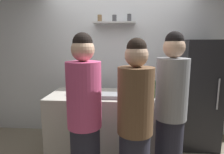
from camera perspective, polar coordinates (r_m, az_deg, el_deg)
name	(u,v)px	position (r m, az deg, el deg)	size (l,w,h in m)	color
back_wall_assembly	(120,63)	(3.43, 2.28, 4.34)	(4.80, 0.32, 2.60)	white
refrigerator	(198,94)	(3.32, 24.50, -4.72)	(0.57, 0.62, 1.69)	black
counter	(112,124)	(2.89, 0.00, -14.03)	(1.79, 0.75, 0.92)	#B7B2A8
baking_pan	(108,96)	(2.56, -1.26, -5.63)	(0.34, 0.24, 0.05)	gray
utensil_holder	(160,97)	(2.47, 14.35, -5.79)	(0.10, 0.10, 0.22)	#B2B2B7
wine_bottle_dark_glass	(85,85)	(2.77, -8.11, -2.50)	(0.07, 0.07, 0.33)	black
wine_bottle_green_glass	(157,88)	(2.61, 13.31, -3.31)	(0.07, 0.07, 0.34)	#19471E
water_bottle_plastic	(169,88)	(2.78, 16.77, -3.21)	(0.09, 0.09, 0.23)	silver
person_pink_top	(85,122)	(1.96, -8.23, -13.18)	(0.34, 0.34, 1.74)	#262633
person_brown_jacket	(135,128)	(1.89, 6.92, -15.02)	(0.34, 0.34, 1.69)	#262633
person_grey_hoodie	(170,114)	(2.20, 17.19, -10.54)	(0.34, 0.34, 1.76)	#262633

